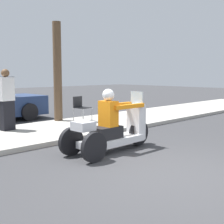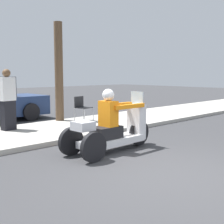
{
  "view_description": "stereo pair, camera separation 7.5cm",
  "coord_description": "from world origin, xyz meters",
  "px_view_note": "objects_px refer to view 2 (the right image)",
  "views": [
    {
      "loc": [
        -4.38,
        -2.95,
        1.73
      ],
      "look_at": [
        0.37,
        1.85,
        0.88
      ],
      "focal_mm": 50.0,
      "sensor_mm": 36.0,
      "label": 1
    },
    {
      "loc": [
        -4.32,
        -3.0,
        1.73
      ],
      "look_at": [
        0.37,
        1.85,
        0.88
      ],
      "focal_mm": 50.0,
      "sensor_mm": 36.0,
      "label": 2
    }
  ],
  "objects_px": {
    "motorcycle_trike": "(112,130)",
    "tree_trunk": "(59,72)",
    "spectator_by_tree": "(8,101)",
    "folding_chair_curbside": "(82,106)"
  },
  "relations": [
    {
      "from": "motorcycle_trike",
      "to": "spectator_by_tree",
      "type": "height_order",
      "value": "spectator_by_tree"
    },
    {
      "from": "spectator_by_tree",
      "to": "tree_trunk",
      "type": "xyz_separation_m",
      "value": [
        2.08,
        0.48,
        0.81
      ]
    },
    {
      "from": "tree_trunk",
      "to": "spectator_by_tree",
      "type": "bearing_deg",
      "value": -166.92
    },
    {
      "from": "motorcycle_trike",
      "to": "spectator_by_tree",
      "type": "distance_m",
      "value": 3.58
    },
    {
      "from": "spectator_by_tree",
      "to": "folding_chair_curbside",
      "type": "relative_size",
      "value": 2.1
    },
    {
      "from": "spectator_by_tree",
      "to": "tree_trunk",
      "type": "distance_m",
      "value": 2.28
    },
    {
      "from": "motorcycle_trike",
      "to": "spectator_by_tree",
      "type": "bearing_deg",
      "value": 102.02
    },
    {
      "from": "motorcycle_trike",
      "to": "tree_trunk",
      "type": "bearing_deg",
      "value": 71.28
    },
    {
      "from": "folding_chair_curbside",
      "to": "tree_trunk",
      "type": "distance_m",
      "value": 1.37
    },
    {
      "from": "motorcycle_trike",
      "to": "folding_chair_curbside",
      "type": "bearing_deg",
      "value": 61.45
    }
  ]
}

